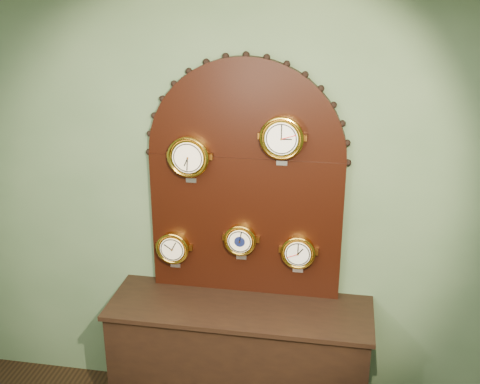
% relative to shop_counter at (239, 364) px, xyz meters
% --- Properties ---
extents(wall_back, '(4.00, 0.00, 4.00)m').
position_rel_shop_counter_xyz_m(wall_back, '(0.00, 0.27, 1.00)').
color(wall_back, '#4D6746').
rests_on(wall_back, ground).
extents(shop_counter, '(1.60, 0.50, 0.80)m').
position_rel_shop_counter_xyz_m(shop_counter, '(0.00, 0.00, 0.00)').
color(shop_counter, black).
rests_on(shop_counter, ground_plane).
extents(display_board, '(1.26, 0.06, 1.53)m').
position_rel_shop_counter_xyz_m(display_board, '(0.00, 0.22, 1.23)').
color(display_board, black).
rests_on(display_board, shop_counter).
extents(roman_clock, '(0.26, 0.08, 0.31)m').
position_rel_shop_counter_xyz_m(roman_clock, '(-0.33, 0.15, 1.34)').
color(roman_clock, gold).
rests_on(roman_clock, display_board).
extents(arabic_clock, '(0.26, 0.08, 0.31)m').
position_rel_shop_counter_xyz_m(arabic_clock, '(0.22, 0.15, 1.48)').
color(arabic_clock, gold).
rests_on(arabic_clock, display_board).
extents(hygrometer, '(0.21, 0.08, 0.26)m').
position_rel_shop_counter_xyz_m(hygrometer, '(-0.46, 0.15, 0.72)').
color(hygrometer, gold).
rests_on(hygrometer, display_board).
extents(barometer, '(0.20, 0.08, 0.25)m').
position_rel_shop_counter_xyz_m(barometer, '(-0.02, 0.15, 0.81)').
color(barometer, gold).
rests_on(barometer, display_board).
extents(tide_clock, '(0.21, 0.08, 0.26)m').
position_rel_shop_counter_xyz_m(tide_clock, '(0.34, 0.15, 0.76)').
color(tide_clock, gold).
rests_on(tide_clock, display_board).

